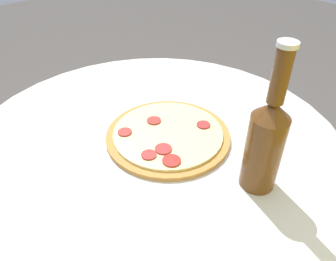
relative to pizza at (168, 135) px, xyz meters
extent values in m
cylinder|color=silver|center=(0.03, -0.02, -0.37)|extent=(0.09, 0.09, 0.67)
cylinder|color=silver|center=(0.03, -0.02, -0.02)|extent=(0.90, 0.90, 0.02)
cylinder|color=#B77F3D|center=(0.00, 0.00, 0.00)|extent=(0.29, 0.29, 0.01)
cylinder|color=beige|center=(0.00, 0.00, 0.01)|extent=(0.26, 0.26, 0.01)
cylinder|color=#A1251F|center=(0.06, 0.08, 0.01)|extent=(0.04, 0.04, 0.00)
cylinder|color=maroon|center=(-0.08, 0.04, 0.01)|extent=(0.03, 0.03, 0.00)
cylinder|color=maroon|center=(0.00, -0.06, 0.01)|extent=(0.03, 0.03, 0.00)
cylinder|color=#A62C2B|center=(0.09, 0.03, 0.01)|extent=(0.03, 0.03, 0.00)
cylinder|color=#A32B2A|center=(0.05, 0.04, 0.01)|extent=(0.04, 0.04, 0.00)
cylinder|color=#9F2C26|center=(0.08, -0.07, 0.01)|extent=(0.03, 0.03, 0.00)
cylinder|color=#563314|center=(-0.03, 0.23, 0.07)|extent=(0.07, 0.07, 0.16)
cone|color=#563314|center=(-0.03, 0.23, 0.17)|extent=(0.07, 0.07, 0.03)
cylinder|color=#563314|center=(-0.03, 0.23, 0.23)|extent=(0.03, 0.03, 0.10)
cylinder|color=silver|center=(-0.03, 0.23, 0.29)|extent=(0.03, 0.03, 0.01)
camera|label=1|loc=(0.41, 0.45, 0.48)|focal=35.00mm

